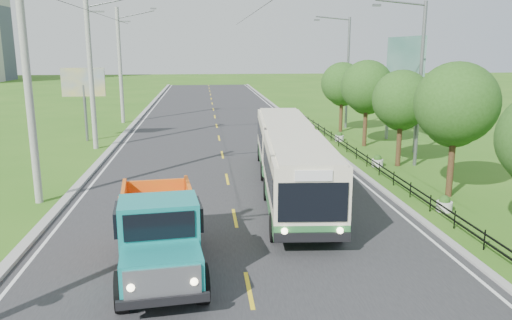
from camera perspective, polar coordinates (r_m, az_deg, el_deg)
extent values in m
plane|color=#2F6517|center=(14.22, -0.80, -14.67)|extent=(240.00, 240.00, 0.00)
cube|color=#28282B|center=(33.25, -4.01, 1.30)|extent=(14.00, 120.00, 0.02)
cube|color=#9E9E99|center=(33.76, -16.32, 1.11)|extent=(0.40, 120.00, 0.15)
cube|color=#9E9E99|center=(34.24, 8.04, 1.61)|extent=(0.30, 120.00, 0.10)
cube|color=silver|center=(33.67, -15.39, 1.04)|extent=(0.12, 120.00, 0.00)
cube|color=silver|center=(34.13, 7.22, 1.55)|extent=(0.12, 120.00, 0.00)
cube|color=yellow|center=(14.21, -0.80, -14.59)|extent=(0.12, 2.20, 0.00)
cube|color=black|center=(28.79, 12.58, -0.16)|extent=(0.04, 40.00, 0.60)
cylinder|color=gray|center=(22.78, -24.61, 7.67)|extent=(0.32, 0.32, 10.00)
cylinder|color=gray|center=(34.37, -18.37, 9.46)|extent=(0.32, 0.32, 10.00)
cube|color=slate|center=(34.31, -17.98, 15.85)|extent=(1.20, 0.10, 0.10)
cylinder|color=gray|center=(46.16, -15.27, 10.30)|extent=(0.32, 0.32, 10.00)
cube|color=slate|center=(46.12, -14.92, 15.05)|extent=(1.20, 0.10, 0.10)
cube|color=slate|center=(45.89, -11.65, 16.60)|extent=(0.50, 0.18, 0.12)
cylinder|color=#382314|center=(23.81, 21.43, 0.02)|extent=(0.28, 0.28, 3.36)
sphere|color=#234C15|center=(23.43, 21.92, 6.04)|extent=(3.60, 3.60, 3.60)
sphere|color=#234C15|center=(24.05, 21.65, 4.48)|extent=(2.64, 2.64, 2.64)
cylinder|color=#382314|center=(29.18, 16.04, 2.25)|extent=(0.28, 0.28, 3.02)
sphere|color=#234C15|center=(28.88, 16.32, 6.68)|extent=(3.24, 3.24, 3.24)
sphere|color=#234C15|center=(29.49, 16.23, 5.53)|extent=(2.38, 2.38, 2.38)
cylinder|color=#382314|center=(34.72, 12.37, 4.23)|extent=(0.28, 0.28, 3.25)
sphere|color=#234C15|center=(34.46, 12.56, 8.24)|extent=(3.48, 3.48, 3.48)
sphere|color=#234C15|center=(35.06, 12.56, 7.16)|extent=(2.55, 2.55, 2.55)
cylinder|color=#382314|center=(40.42, 9.70, 5.37)|extent=(0.28, 0.28, 3.08)
sphere|color=#234C15|center=(40.20, 9.82, 8.64)|extent=(3.30, 3.30, 3.30)
sphere|color=#234C15|center=(40.78, 9.87, 7.76)|extent=(2.42, 2.42, 2.42)
cylinder|color=slate|center=(29.22, 18.24, 8.04)|extent=(0.20, 0.20, 9.00)
cylinder|color=slate|center=(28.70, 16.20, 16.91)|extent=(2.80, 0.10, 0.34)
cube|color=slate|center=(28.24, 13.63, 16.82)|extent=(0.45, 0.16, 0.12)
cylinder|color=slate|center=(42.36, 10.43, 9.69)|extent=(0.20, 0.20, 9.00)
cylinder|color=slate|center=(42.00, 8.78, 15.73)|extent=(2.80, 0.10, 0.34)
cube|color=slate|center=(41.68, 6.98, 15.60)|extent=(0.45, 0.16, 0.12)
cylinder|color=silver|center=(21.92, 20.70, -4.97)|extent=(0.64, 0.64, 0.40)
sphere|color=#234C15|center=(21.85, 20.75, -4.35)|extent=(0.44, 0.44, 0.44)
cylinder|color=silver|center=(29.01, 13.69, -0.32)|extent=(0.64, 0.64, 0.40)
sphere|color=#234C15|center=(28.96, 13.72, 0.16)|extent=(0.44, 0.44, 0.44)
cylinder|color=silver|center=(36.48, 9.50, 2.48)|extent=(0.64, 0.64, 0.40)
sphere|color=#234C15|center=(36.44, 9.51, 2.86)|extent=(0.44, 0.44, 0.44)
cylinder|color=slate|center=(37.79, -18.91, 5.08)|extent=(0.20, 0.20, 4.00)
cube|color=yellow|center=(37.59, -19.15, 8.40)|extent=(3.00, 0.15, 2.00)
cylinder|color=slate|center=(33.20, 17.91, 5.06)|extent=(0.24, 0.24, 5.00)
cylinder|color=slate|center=(37.79, 14.86, 6.10)|extent=(0.24, 0.24, 5.00)
cube|color=#144C47|center=(35.26, 16.63, 10.94)|extent=(0.20, 6.00, 3.00)
cube|color=#2A6934|center=(19.50, 4.93, -4.54)|extent=(3.00, 7.50, 0.54)
cube|color=beige|center=(19.18, 5.00, -1.08)|extent=(3.00, 7.50, 1.89)
cube|color=black|center=(19.18, 5.00, -1.05)|extent=(3.00, 6.92, 0.93)
cube|color=#2A6934|center=(27.28, 3.01, 0.46)|extent=(2.97, 7.01, 0.54)
cube|color=beige|center=(27.05, 3.04, 2.97)|extent=(2.97, 7.01, 1.89)
cube|color=black|center=(27.05, 3.04, 2.99)|extent=(2.96, 6.43, 0.93)
cube|color=#4C4C4C|center=(23.27, 3.81, 0.70)|extent=(2.37, 1.15, 2.33)
cube|color=black|center=(15.70, 6.53, -4.84)|extent=(2.20, 0.23, 1.27)
cylinder|color=black|center=(17.32, 2.11, -7.68)|extent=(0.39, 1.04, 1.02)
cylinder|color=black|center=(17.60, 9.37, -7.51)|extent=(0.39, 1.04, 1.02)
cylinder|color=black|center=(21.87, 1.29, -3.33)|extent=(0.39, 1.04, 1.02)
cylinder|color=black|center=(22.10, 7.03, -3.26)|extent=(0.39, 1.04, 1.02)
cylinder|color=black|center=(25.08, 0.90, -1.24)|extent=(0.39, 1.04, 1.02)
cylinder|color=black|center=(25.28, 5.91, -1.20)|extent=(0.39, 1.04, 1.02)
cylinder|color=black|center=(29.47, 0.51, 0.85)|extent=(0.39, 1.04, 1.02)
cylinder|color=black|center=(29.63, 4.78, 0.88)|extent=(0.39, 1.04, 1.02)
cube|color=teal|center=(13.02, -10.71, -12.40)|extent=(2.16, 1.56, 0.96)
cube|color=teal|center=(14.17, -10.98, -8.19)|extent=(2.27, 1.76, 1.93)
cube|color=black|center=(14.00, -11.06, -6.35)|extent=(2.45, 1.49, 0.67)
cube|color=black|center=(15.22, -10.92, -10.39)|extent=(1.58, 5.85, 0.24)
cube|color=#DC4F14|center=(16.43, -11.22, -5.09)|extent=(2.51, 3.11, 1.25)
cylinder|color=black|center=(13.45, -15.09, -14.29)|extent=(0.45, 1.09, 1.06)
cylinder|color=black|center=(13.47, -6.22, -13.85)|extent=(0.45, 1.09, 1.06)
cylinder|color=black|center=(16.98, -14.53, -8.46)|extent=(0.45, 1.09, 1.06)
cylinder|color=black|center=(17.00, -7.64, -8.13)|extent=(0.45, 1.09, 1.06)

